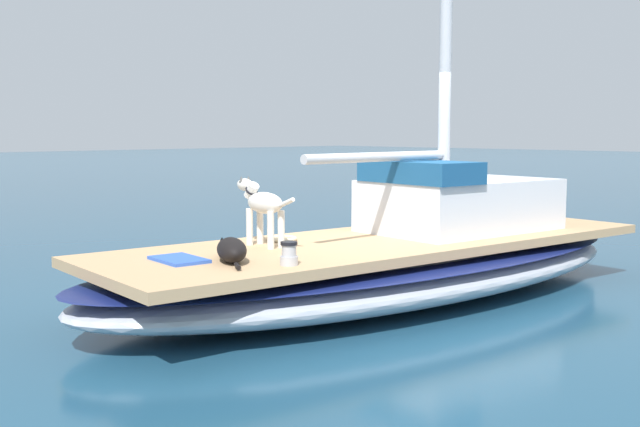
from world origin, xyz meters
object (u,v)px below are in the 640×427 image
object	(u,v)px
sailboat_main	(385,268)
dog_white	(262,205)
coiled_rope	(282,239)
deck_towel	(179,259)
deck_winch	(289,254)
dog_black	(231,250)

from	to	relation	value
sailboat_main	dog_white	xyz separation A→B (m)	(-0.51, -1.32, 0.75)
coiled_rope	deck_towel	bearing A→B (deg)	-77.48
deck_winch	deck_towel	size ratio (longest dim) A/B	0.38
dog_black	deck_winch	xyz separation A→B (m)	(0.51, 0.24, -0.01)
dog_white	dog_black	distance (m)	1.01
deck_winch	dog_black	bearing A→B (deg)	-154.64
deck_winch	dog_white	bearing A→B (deg)	151.66
dog_white	coiled_rope	bearing A→B (deg)	110.75
sailboat_main	coiled_rope	bearing A→B (deg)	-125.39
deck_winch	coiled_rope	size ratio (longest dim) A/B	0.65
sailboat_main	dog_black	world-z (taller)	dog_black
dog_black	dog_white	bearing A→B (deg)	123.29
dog_white	dog_black	bearing A→B (deg)	-56.71
deck_winch	coiled_rope	world-z (taller)	deck_winch
dog_black	sailboat_main	bearing A→B (deg)	90.42
deck_towel	sailboat_main	bearing A→B (deg)	82.57
dog_white	deck_towel	world-z (taller)	dog_white
sailboat_main	deck_winch	bearing A→B (deg)	-74.32
dog_white	coiled_rope	size ratio (longest dim) A/B	2.90
dog_white	deck_towel	bearing A→B (deg)	-80.45
deck_towel	dog_white	bearing A→B (deg)	99.55
dog_white	coiled_rope	world-z (taller)	dog_white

